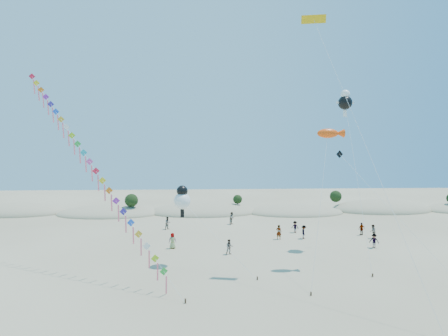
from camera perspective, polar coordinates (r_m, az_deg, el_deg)
dune_ridge at (r=65.51m, az=-2.24°, el=-6.69°), size 145.30×11.49×5.57m
kite_train at (r=37.05m, az=-20.10°, el=1.29°), size 18.03×15.74×19.84m
fish_kite at (r=37.31m, az=15.94°, el=5.04°), size 5.22×7.90×13.24m
cartoon_kite_low at (r=36.69m, az=-6.38°, el=-4.70°), size 7.57×5.66×7.76m
cartoon_kite_high at (r=45.16m, az=17.98°, el=9.65°), size 2.19×11.09×17.94m
parafoil_kite at (r=37.70m, az=13.78°, el=20.53°), size 5.32×14.66×23.70m
dark_kite at (r=43.48m, az=21.06°, el=-2.37°), size 7.00×10.79×11.08m
beachgoers at (r=48.35m, az=8.09°, el=-9.47°), size 27.18×16.21×1.81m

